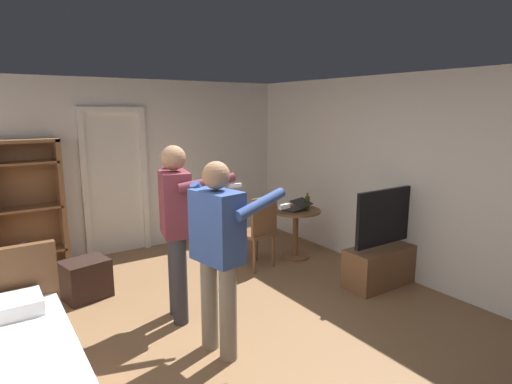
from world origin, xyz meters
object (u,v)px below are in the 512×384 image
(laptop, at_px, (297,207))
(person_striped_shirt, at_px, (177,221))
(side_table, at_px, (296,225))
(person_blue_shirt, at_px, (219,245))
(tv_flatscreen, at_px, (387,256))
(suitcase_dark, at_px, (86,279))
(wooden_chair, at_px, (259,229))
(bottle_on_table, at_px, (307,203))
(bookshelf, at_px, (27,202))

(laptop, xyz_separation_m, person_striped_shirt, (-2.10, -0.71, 0.27))
(side_table, xyz_separation_m, person_blue_shirt, (-2.08, -1.52, 0.51))
(laptop, bearing_deg, tv_flatscreen, -73.89)
(laptop, height_order, suitcase_dark, laptop)
(person_striped_shirt, bearing_deg, person_blue_shirt, -87.14)
(wooden_chair, bearing_deg, bottle_on_table, -0.62)
(bottle_on_table, distance_m, person_striped_shirt, 2.36)
(tv_flatscreen, distance_m, side_table, 1.39)
(tv_flatscreen, bearing_deg, wooden_chair, 129.26)
(bookshelf, xyz_separation_m, laptop, (3.19, -1.50, -0.18))
(bookshelf, xyz_separation_m, bottle_on_table, (3.35, -1.53, -0.13))
(tv_flatscreen, distance_m, suitcase_dark, 3.55)
(person_striped_shirt, bearing_deg, bottle_on_table, 16.49)
(suitcase_dark, bearing_deg, bookshelf, 96.76)
(bottle_on_table, height_order, person_striped_shirt, person_striped_shirt)
(bookshelf, height_order, person_blue_shirt, bookshelf)
(side_table, height_order, person_striped_shirt, person_striped_shirt)
(laptop, bearing_deg, wooden_chair, -177.42)
(bookshelf, distance_m, person_blue_shirt, 3.18)
(laptop, distance_m, person_blue_shirt, 2.55)
(bookshelf, height_order, bottle_on_table, bookshelf)
(wooden_chair, bearing_deg, person_blue_shirt, -134.03)
(wooden_chair, xyz_separation_m, suitcase_dark, (-2.13, 0.35, -0.32))
(person_blue_shirt, relative_size, person_striped_shirt, 0.96)
(bookshelf, relative_size, bottle_on_table, 7.25)
(bookshelf, bearing_deg, laptop, -25.11)
(tv_flatscreen, xyz_separation_m, laptop, (-0.37, 1.29, 0.41))
(tv_flatscreen, xyz_separation_m, wooden_chair, (-1.03, 1.26, 0.21))
(suitcase_dark, bearing_deg, side_table, -18.08)
(side_table, xyz_separation_m, wooden_chair, (-0.68, -0.07, 0.07))
(bottle_on_table, distance_m, person_blue_shirt, 2.65)
(laptop, relative_size, bottle_on_table, 1.68)
(laptop, distance_m, suitcase_dark, 2.86)
(tv_flatscreen, relative_size, person_blue_shirt, 0.70)
(person_blue_shirt, bearing_deg, person_striped_shirt, 92.86)
(wooden_chair, bearing_deg, tv_flatscreen, -50.74)
(suitcase_dark, bearing_deg, wooden_chair, -21.76)
(person_blue_shirt, bearing_deg, bottle_on_table, 33.00)
(side_table, relative_size, person_blue_shirt, 0.42)
(laptop, height_order, wooden_chair, wooden_chair)
(tv_flatscreen, distance_m, bottle_on_table, 1.35)
(bookshelf, relative_size, person_striped_shirt, 0.98)
(bookshelf, distance_m, tv_flatscreen, 4.57)
(laptop, relative_size, person_blue_shirt, 0.24)
(wooden_chair, relative_size, suitcase_dark, 2.09)
(bottle_on_table, distance_m, wooden_chair, 0.86)
(person_striped_shirt, distance_m, suitcase_dark, 1.48)
(bookshelf, relative_size, person_blue_shirt, 1.02)
(bookshelf, xyz_separation_m, person_striped_shirt, (1.10, -2.20, 0.09))
(bottle_on_table, xyz_separation_m, person_striped_shirt, (-2.26, -0.67, 0.22))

